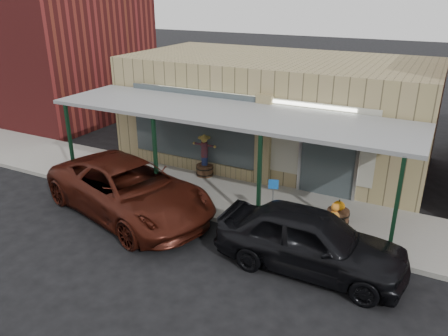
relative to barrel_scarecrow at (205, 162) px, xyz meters
The scene contains 10 objects.
ground 5.04m from the barrel_scarecrow, 72.51° to the right, with size 120.00×120.00×0.00m, color black.
sidewalk 2.00m from the barrel_scarecrow, 37.73° to the right, with size 40.00×3.20×0.15m, color gray.
storefront 3.97m from the barrel_scarecrow, 66.22° to the left, with size 12.00×6.25×4.20m.
awning 3.00m from the barrel_scarecrow, 38.64° to the right, with size 12.00×3.00×3.04m.
block_buildings_near 6.43m from the barrel_scarecrow, 51.70° to the left, with size 61.00×8.00×8.00m.
barrel_scarecrow is the anchor object (origin of this frame).
barrel_pumpkin 5.54m from the barrel_scarecrow, 14.17° to the right, with size 0.82×0.82×0.78m.
handicap_sign 4.26m from the barrel_scarecrow, 31.94° to the right, with size 0.29×0.11×1.42m.
parked_sedan 6.42m from the barrel_scarecrow, 35.68° to the right, with size 4.83×1.98×1.64m.
car_maroon 3.57m from the barrel_scarecrow, 102.05° to the right, with size 2.81×6.10×1.69m, color #43160D.
Camera 1 is at (6.13, -8.41, 6.68)m, focal length 35.00 mm.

